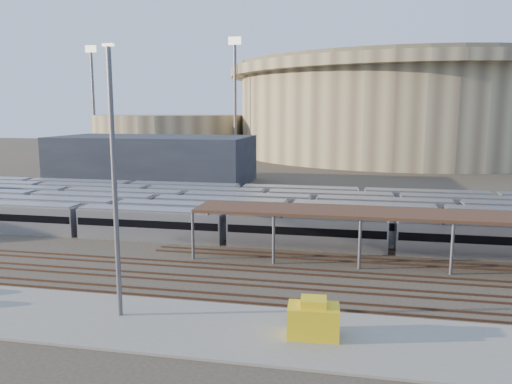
% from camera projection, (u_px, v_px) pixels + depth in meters
% --- Properties ---
extents(ground, '(420.00, 420.00, 0.00)m').
position_uv_depth(ground, '(266.00, 267.00, 49.79)').
color(ground, '#383026').
rests_on(ground, ground).
extents(apron, '(50.00, 9.00, 0.20)m').
position_uv_depth(apron, '(161.00, 324.00, 36.24)').
color(apron, gray).
rests_on(apron, ground).
extents(subway_trains, '(124.22, 23.90, 3.60)m').
position_uv_depth(subway_trains, '(266.00, 212.00, 68.06)').
color(subway_trains, '#B4B4B9').
rests_on(subway_trains, ground).
extents(inspection_shed, '(60.30, 6.00, 5.30)m').
position_uv_depth(inspection_shed, '(495.00, 219.00, 48.57)').
color(inspection_shed, '#5A5A5F').
rests_on(inspection_shed, ground).
extents(empty_tracks, '(170.00, 9.62, 0.18)m').
position_uv_depth(empty_tracks, '(256.00, 283.00, 44.94)').
color(empty_tracks, '#4C3323').
rests_on(empty_tracks, ground).
extents(stadium, '(124.00, 124.00, 32.50)m').
position_uv_depth(stadium, '(405.00, 108.00, 177.74)').
color(stadium, tan).
rests_on(stadium, ground).
extents(secondary_arena, '(56.00, 56.00, 14.00)m').
position_uv_depth(secondary_arena, '(170.00, 134.00, 186.17)').
color(secondary_arena, tan).
rests_on(secondary_arena, ground).
extents(service_building, '(42.00, 20.00, 10.00)m').
position_uv_depth(service_building, '(153.00, 159.00, 109.04)').
color(service_building, '#1E232D').
rests_on(service_building, ground).
extents(floodlight_0, '(4.00, 1.00, 38.40)m').
position_uv_depth(floodlight_0, '(235.00, 94.00, 158.78)').
color(floodlight_0, '#5A5A5F').
rests_on(floodlight_0, ground).
extents(floodlight_1, '(4.00, 1.00, 38.40)m').
position_uv_depth(floodlight_1, '(93.00, 96.00, 179.19)').
color(floodlight_1, '#5A5A5F').
rests_on(floodlight_1, ground).
extents(floodlight_3, '(4.00, 1.00, 38.40)m').
position_uv_depth(floodlight_3, '(312.00, 98.00, 203.25)').
color(floodlight_3, '#5A5A5F').
rests_on(floodlight_3, ground).
extents(yard_light_pole, '(0.82, 0.36, 19.80)m').
position_uv_depth(yard_light_pole, '(114.00, 184.00, 35.98)').
color(yard_light_pole, '#5A5A5F').
rests_on(yard_light_pole, apron).
extents(yellow_equipment, '(3.61, 2.39, 2.17)m').
position_uv_depth(yellow_equipment, '(313.00, 321.00, 33.89)').
color(yellow_equipment, gold).
rests_on(yellow_equipment, apron).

